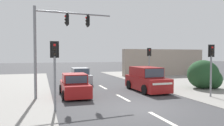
{
  "coord_description": "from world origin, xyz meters",
  "views": [
    {
      "loc": [
        -5.12,
        -10.52,
        2.88
      ],
      "look_at": [
        -0.44,
        4.0,
        2.29
      ],
      "focal_mm": 35.0,
      "sensor_mm": 36.0,
      "label": 1
    }
  ],
  "objects_px": {
    "pedestal_signal_left_kerb": "(55,64)",
    "sedan_crossing_left": "(80,76)",
    "suv_receding_far": "(147,80)",
    "sedan_oncoming_mid": "(75,86)",
    "traffic_signal_mast": "(55,36)",
    "pedestal_signal_far_median": "(149,59)",
    "pedestal_signal_right_kerb": "(211,61)"
  },
  "relations": [
    {
      "from": "pedestal_signal_right_kerb",
      "to": "pedestal_signal_far_median",
      "type": "bearing_deg",
      "value": 92.54
    },
    {
      "from": "pedestal_signal_left_kerb",
      "to": "suv_receding_far",
      "type": "xyz_separation_m",
      "value": [
        7.28,
        4.17,
        -1.53
      ]
    },
    {
      "from": "sedan_oncoming_mid",
      "to": "traffic_signal_mast",
      "type": "bearing_deg",
      "value": -170.34
    },
    {
      "from": "suv_receding_far",
      "to": "pedestal_signal_left_kerb",
      "type": "bearing_deg",
      "value": -150.2
    },
    {
      "from": "pedestal_signal_right_kerb",
      "to": "pedestal_signal_far_median",
      "type": "distance_m",
      "value": 8.26
    },
    {
      "from": "traffic_signal_mast",
      "to": "pedestal_signal_left_kerb",
      "type": "height_order",
      "value": "traffic_signal_mast"
    },
    {
      "from": "pedestal_signal_left_kerb",
      "to": "sedan_oncoming_mid",
      "type": "distance_m",
      "value": 4.47
    },
    {
      "from": "pedestal_signal_far_median",
      "to": "sedan_oncoming_mid",
      "type": "height_order",
      "value": "pedestal_signal_far_median"
    },
    {
      "from": "pedestal_signal_left_kerb",
      "to": "sedan_crossing_left",
      "type": "relative_size",
      "value": 0.84
    },
    {
      "from": "pedestal_signal_left_kerb",
      "to": "suv_receding_far",
      "type": "relative_size",
      "value": 0.78
    },
    {
      "from": "pedestal_signal_right_kerb",
      "to": "pedestal_signal_left_kerb",
      "type": "relative_size",
      "value": 1.0
    },
    {
      "from": "pedestal_signal_left_kerb",
      "to": "pedestal_signal_far_median",
      "type": "relative_size",
      "value": 1.0
    },
    {
      "from": "sedan_crossing_left",
      "to": "pedestal_signal_left_kerb",
      "type": "bearing_deg",
      "value": -106.28
    },
    {
      "from": "traffic_signal_mast",
      "to": "pedestal_signal_left_kerb",
      "type": "relative_size",
      "value": 1.69
    },
    {
      "from": "traffic_signal_mast",
      "to": "pedestal_signal_far_median",
      "type": "relative_size",
      "value": 1.69
    },
    {
      "from": "pedestal_signal_left_kerb",
      "to": "suv_receding_far",
      "type": "bearing_deg",
      "value": 29.8
    },
    {
      "from": "pedestal_signal_left_kerb",
      "to": "sedan_crossing_left",
      "type": "distance_m",
      "value": 10.9
    },
    {
      "from": "pedestal_signal_right_kerb",
      "to": "suv_receding_far",
      "type": "bearing_deg",
      "value": 130.3
    },
    {
      "from": "pedestal_signal_left_kerb",
      "to": "sedan_oncoming_mid",
      "type": "height_order",
      "value": "pedestal_signal_left_kerb"
    },
    {
      "from": "traffic_signal_mast",
      "to": "pedestal_signal_left_kerb",
      "type": "bearing_deg",
      "value": -94.24
    },
    {
      "from": "suv_receding_far",
      "to": "sedan_oncoming_mid",
      "type": "height_order",
      "value": "suv_receding_far"
    },
    {
      "from": "pedestal_signal_left_kerb",
      "to": "suv_receding_far",
      "type": "distance_m",
      "value": 8.53
    },
    {
      "from": "sedan_crossing_left",
      "to": "sedan_oncoming_mid",
      "type": "distance_m",
      "value": 6.66
    },
    {
      "from": "traffic_signal_mast",
      "to": "suv_receding_far",
      "type": "bearing_deg",
      "value": 4.5
    },
    {
      "from": "pedestal_signal_far_median",
      "to": "suv_receding_far",
      "type": "distance_m",
      "value": 5.6
    },
    {
      "from": "pedestal_signal_right_kerb",
      "to": "sedan_crossing_left",
      "type": "bearing_deg",
      "value": 126.84
    },
    {
      "from": "pedestal_signal_left_kerb",
      "to": "sedan_oncoming_mid",
      "type": "bearing_deg",
      "value": 68.16
    },
    {
      "from": "sedan_crossing_left",
      "to": "pedestal_signal_far_median",
      "type": "bearing_deg",
      "value": -12.07
    },
    {
      "from": "traffic_signal_mast",
      "to": "pedestal_signal_far_median",
      "type": "xyz_separation_m",
      "value": [
        9.67,
        5.23,
        -1.73
      ]
    },
    {
      "from": "suv_receding_far",
      "to": "pedestal_signal_far_median",
      "type": "bearing_deg",
      "value": 60.37
    },
    {
      "from": "traffic_signal_mast",
      "to": "sedan_oncoming_mid",
      "type": "height_order",
      "value": "traffic_signal_mast"
    },
    {
      "from": "traffic_signal_mast",
      "to": "sedan_oncoming_mid",
      "type": "xyz_separation_m",
      "value": [
        1.27,
        0.22,
        -3.44
      ]
    }
  ]
}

